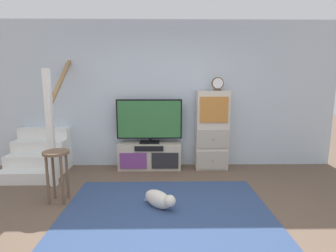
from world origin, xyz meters
The scene contains 10 objects.
ground_plane centered at (0.00, 0.00, 0.00)m, with size 20.00×20.00×0.00m, color brown.
back_wall centered at (0.00, 2.46, 1.35)m, with size 6.40×0.12×2.70m, color silver.
area_rug centered at (0.00, 0.60, 0.01)m, with size 2.60×1.80×0.01m, color navy.
media_console centered at (-0.30, 2.19, 0.24)m, with size 1.14×0.38×0.48m.
television centered at (-0.30, 2.22, 0.91)m, with size 1.19×0.22×0.81m.
side_cabinet centered at (0.85, 2.20, 0.72)m, with size 0.58×0.38×1.44m.
desk_clock centered at (0.92, 2.19, 1.56)m, with size 0.21×0.08×0.24m.
staircase centered at (-2.24, 2.20, 0.37)m, with size 1.00×1.36×2.20m.
bar_stool_near centered at (-1.46, 0.85, 0.52)m, with size 0.34×0.34×0.70m.
dog centered at (-0.09, 0.64, 0.12)m, with size 0.45×0.45×0.23m.
Camera 1 is at (-0.03, -2.54, 1.63)m, focal length 28.17 mm.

